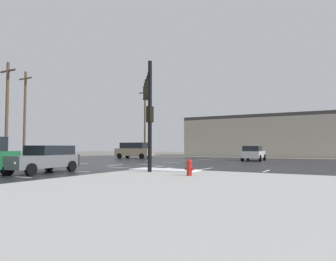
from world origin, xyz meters
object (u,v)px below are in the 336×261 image
object	(u,v)px
traffic_signal_mast	(148,100)
utility_pole_far	(25,114)
sedan_grey	(43,158)
fire_hydrant	(189,167)
utility_pole_mid	(7,110)
sedan_white	(253,153)
utility_pole_distant	(145,120)
suv_tan	(134,150)

from	to	relation	value
traffic_signal_mast	utility_pole_far	bearing A→B (deg)	35.49
traffic_signal_mast	utility_pole_far	world-z (taller)	utility_pole_far
sedan_grey	traffic_signal_mast	bearing A→B (deg)	122.52
fire_hydrant	utility_pole_mid	world-z (taller)	utility_pole_mid
sedan_white	utility_pole_distant	bearing A→B (deg)	67.40
utility_pole_far	utility_pole_distant	world-z (taller)	utility_pole_distant
fire_hydrant	utility_pole_far	distance (m)	27.49
sedan_grey	sedan_white	bearing A→B (deg)	156.64
sedan_grey	utility_pole_distant	xyz separation A→B (m)	(-11.24, 27.35, 4.70)
utility_pole_mid	utility_pole_far	size ratio (longest dim) A/B	0.92
traffic_signal_mast	utility_pole_distant	distance (m)	28.52
utility_pole_far	utility_pole_distant	xyz separation A→B (m)	(5.56, 16.64, 0.21)
traffic_signal_mast	suv_tan	size ratio (longest dim) A/B	1.25
sedan_white	utility_pole_mid	xyz separation A→B (m)	(-18.64, -15.99, 4.06)
utility_pole_mid	utility_pole_distant	world-z (taller)	utility_pole_distant
sedan_grey	utility_pole_distant	distance (m)	29.94
fire_hydrant	sedan_white	size ratio (longest dim) A/B	0.17
traffic_signal_mast	utility_pole_mid	bearing A→B (deg)	47.87
fire_hydrant	suv_tan	size ratio (longest dim) A/B	0.16
fire_hydrant	utility_pole_mid	size ratio (longest dim) A/B	0.08
traffic_signal_mast	sedan_grey	world-z (taller)	traffic_signal_mast
fire_hydrant	utility_pole_far	size ratio (longest dim) A/B	0.08
suv_tan	utility_pole_far	xyz separation A→B (m)	(-8.42, -9.91, 4.25)
suv_tan	utility_pole_distant	distance (m)	8.56
sedan_white	suv_tan	distance (m)	15.15
suv_tan	utility_pole_mid	bearing A→B (deg)	-108.24
utility_pole_mid	utility_pole_far	bearing A→B (deg)	132.52
fire_hydrant	traffic_signal_mast	bearing A→B (deg)	149.37
sedan_white	suv_tan	world-z (taller)	suv_tan
sedan_white	fire_hydrant	bearing A→B (deg)	-178.72
sedan_grey	suv_tan	world-z (taller)	suv_tan
sedan_grey	sedan_white	world-z (taller)	same
suv_tan	utility_pole_distant	bearing A→B (deg)	107.81
sedan_grey	suv_tan	xyz separation A→B (m)	(-8.38, 20.62, 0.24)
utility_pole_mid	utility_pole_far	distance (m)	7.27
traffic_signal_mast	fire_hydrant	distance (m)	5.95
traffic_signal_mast	sedan_grey	distance (m)	7.03
sedan_white	suv_tan	xyz separation A→B (m)	(-15.13, -0.72, 0.24)
fire_hydrant	utility_pole_distant	size ratio (longest dim) A/B	0.07
traffic_signal_mast	utility_pole_distant	xyz separation A→B (m)	(-16.00, 23.59, 1.13)
utility_pole_mid	sedan_white	bearing A→B (deg)	40.61
traffic_signal_mast	sedan_grey	xyz separation A→B (m)	(-4.76, -3.76, -3.56)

